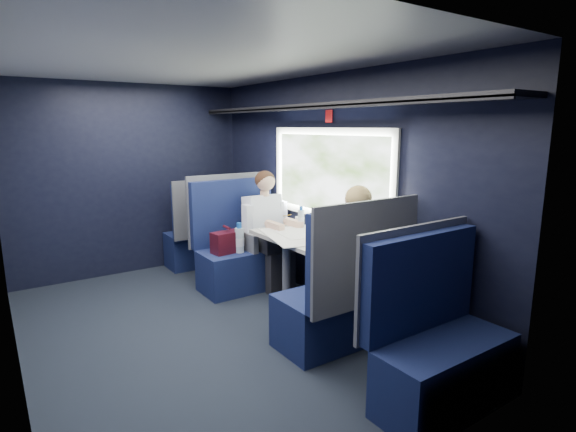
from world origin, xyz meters
TOP-DOWN VIEW (x-y plane):
  - ground at (0.00, 0.00)m, footprint 2.80×4.20m
  - room_shell at (0.02, 0.00)m, footprint 3.00×4.40m
  - table at (1.03, 0.00)m, footprint 0.62×1.00m
  - seat_bay_near at (0.84, 0.87)m, footprint 1.04×0.62m
  - seat_bay_far at (0.85, -0.87)m, footprint 1.04×0.62m
  - seat_row_front at (0.85, 1.80)m, footprint 1.04×0.51m
  - seat_row_back at (0.85, -1.80)m, footprint 1.04×0.51m
  - man at (1.10, 0.70)m, footprint 0.53×0.56m
  - woman at (1.10, -0.71)m, footprint 0.53×0.56m
  - papers at (1.01, -0.00)m, footprint 0.74×0.91m
  - laptop at (1.38, -0.05)m, footprint 0.33×0.37m
  - bottle_small at (1.25, 0.27)m, footprint 0.07×0.07m
  - cup at (1.33, 0.44)m, footprint 0.06×0.06m

SIDE VIEW (x-z plane):
  - ground at x=0.00m, z-range -0.01..0.00m
  - seat_row_front at x=0.85m, z-range -0.17..0.99m
  - seat_row_back at x=0.85m, z-range -0.17..0.99m
  - seat_bay_far at x=0.85m, z-range -0.22..1.04m
  - seat_bay_near at x=0.84m, z-range -0.21..1.05m
  - table at x=1.03m, z-range 0.29..1.03m
  - man at x=1.10m, z-range 0.06..1.38m
  - woman at x=1.10m, z-range 0.07..1.39m
  - papers at x=1.01m, z-range 0.74..0.75m
  - cup at x=1.33m, z-range 0.74..0.82m
  - laptop at x=1.38m, z-range 0.69..0.92m
  - bottle_small at x=1.25m, z-range 0.73..0.96m
  - room_shell at x=0.02m, z-range 0.28..2.68m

